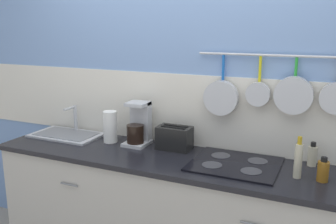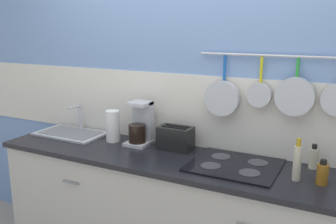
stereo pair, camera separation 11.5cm
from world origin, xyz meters
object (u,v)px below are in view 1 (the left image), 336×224
(coffee_maker, at_px, (139,127))
(bottle_vinegar, at_px, (312,155))
(bottle_olive_oil, at_px, (323,171))
(paper_towel_roll, at_px, (110,127))
(bottle_cooking_wine, at_px, (298,160))
(toaster, at_px, (174,138))

(coffee_maker, distance_m, bottle_vinegar, 1.19)
(bottle_olive_oil, bearing_deg, coffee_maker, 172.45)
(paper_towel_roll, relative_size, coffee_maker, 0.75)
(paper_towel_roll, relative_size, bottle_cooking_wine, 0.96)
(bottle_vinegar, relative_size, bottle_olive_oil, 1.08)
(paper_towel_roll, distance_m, bottle_olive_oil, 1.48)
(coffee_maker, relative_size, bottle_olive_oil, 2.23)
(coffee_maker, distance_m, bottle_cooking_wine, 1.14)
(bottle_olive_oil, bearing_deg, paper_towel_roll, 175.29)
(coffee_maker, bearing_deg, toaster, 0.80)
(bottle_cooking_wine, bearing_deg, bottle_olive_oil, 1.76)
(bottle_cooking_wine, bearing_deg, bottle_vinegar, 75.10)
(coffee_maker, distance_m, bottle_olive_oil, 1.27)
(bottle_cooking_wine, bearing_deg, toaster, 168.26)
(coffee_maker, xyz_separation_m, toaster, (0.28, 0.00, -0.05))
(coffee_maker, height_order, bottle_vinegar, coffee_maker)
(toaster, relative_size, bottle_vinegar, 1.68)
(bottle_olive_oil, bearing_deg, bottle_vinegar, 107.24)
(toaster, relative_size, bottle_olive_oil, 1.81)
(paper_towel_roll, distance_m, bottle_vinegar, 1.41)
(paper_towel_roll, xyz_separation_m, bottle_olive_oil, (1.47, -0.12, -0.06))
(bottle_cooking_wine, height_order, bottle_vinegar, bottle_cooking_wine)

